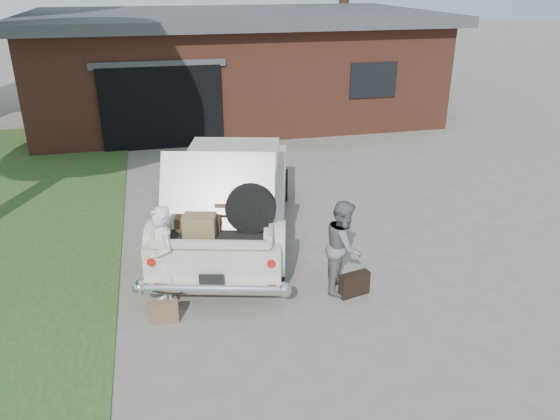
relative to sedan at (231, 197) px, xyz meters
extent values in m
plane|color=gray|center=(0.53, -2.15, -0.76)|extent=(90.00, 90.00, 0.00)
cube|color=brown|center=(1.53, 9.35, 0.74)|extent=(12.00, 7.00, 3.00)
cube|color=#4C4C51|center=(1.53, 9.35, 2.39)|extent=(12.80, 7.80, 0.30)
cube|color=black|center=(-0.97, 5.90, 0.34)|extent=(3.20, 0.30, 2.20)
cube|color=#4C4C51|center=(-0.97, 5.83, 1.49)|extent=(3.50, 0.12, 0.18)
cube|color=black|center=(5.03, 5.83, 0.84)|extent=(1.40, 0.08, 1.00)
cylinder|color=#38281E|center=(7.11, 14.47, 2.39)|extent=(0.44, 0.44, 6.30)
cube|color=beige|center=(0.01, 0.05, -0.13)|extent=(3.12, 5.33, 0.65)
cube|color=#BBBAA4|center=(0.09, 0.34, 0.44)|extent=(2.11, 2.36, 0.52)
cube|color=black|center=(0.33, 1.26, 0.42)|extent=(1.52, 0.47, 0.44)
cube|color=black|center=(-0.16, -0.58, 0.42)|extent=(1.52, 0.47, 0.44)
cylinder|color=black|center=(-1.28, -1.37, -0.43)|extent=(0.38, 0.70, 0.66)
cylinder|color=black|center=(0.43, -1.82, -0.43)|extent=(0.38, 0.70, 0.66)
cylinder|color=black|center=(-0.41, 1.92, -0.43)|extent=(0.38, 0.70, 0.66)
cylinder|color=black|center=(1.30, 1.47, -0.43)|extent=(0.38, 0.70, 0.66)
cylinder|color=silver|center=(-0.64, -2.42, -0.36)|extent=(2.03, 0.70, 0.18)
cylinder|color=#A5140F|center=(-1.42, -2.15, 0.02)|extent=(0.14, 0.13, 0.12)
cylinder|color=#A5140F|center=(0.17, -2.57, 0.02)|extent=(0.14, 0.13, 0.12)
cube|color=black|center=(-0.65, -2.44, -0.21)|extent=(0.33, 0.11, 0.17)
cube|color=black|center=(-0.48, -1.79, 0.21)|extent=(1.78, 1.46, 0.04)
cube|color=beige|center=(-1.25, -1.59, 0.31)|extent=(0.34, 1.08, 0.18)
cube|color=beige|center=(0.30, -2.00, 0.31)|extent=(0.34, 1.08, 0.18)
cube|color=beige|center=(-0.62, -2.33, 0.27)|extent=(1.57, 0.47, 0.12)
cube|color=beige|center=(-0.41, -1.53, 0.74)|extent=(1.78, 1.01, 1.02)
cube|color=#513322|center=(-0.70, -1.65, 0.34)|extent=(0.74, 0.57, 0.21)
cube|color=olive|center=(-0.72, -1.93, 0.39)|extent=(0.51, 0.40, 0.31)
cube|color=black|center=(-0.39, -1.54, 0.33)|extent=(0.74, 0.58, 0.20)
cube|color=brown|center=(-0.20, -1.58, 0.50)|extent=(0.54, 0.42, 0.16)
cylinder|color=black|center=(0.01, -1.97, 0.59)|extent=(0.74, 0.34, 0.72)
imported|color=white|center=(-1.27, -2.07, 0.01)|extent=(0.54, 0.65, 1.53)
imported|color=slate|center=(1.34, -2.20, -0.05)|extent=(0.78, 0.85, 1.43)
cube|color=brown|center=(-1.32, -2.48, -0.60)|extent=(0.41, 0.17, 0.31)
cube|color=black|center=(1.45, -2.43, -0.58)|extent=(0.49, 0.25, 0.36)
camera|label=1|loc=(-1.22, -8.96, 3.65)|focal=35.00mm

